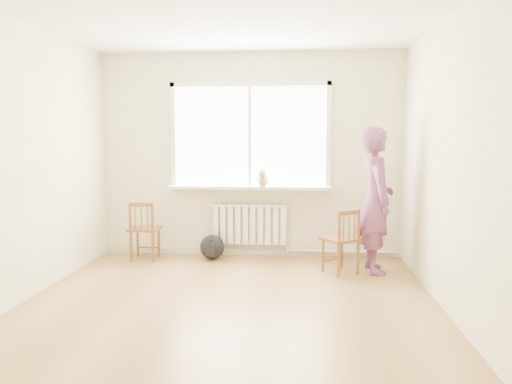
% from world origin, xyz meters
% --- Properties ---
extents(floor, '(4.50, 4.50, 0.00)m').
position_xyz_m(floor, '(0.00, 0.00, 0.00)').
color(floor, '#A07541').
rests_on(floor, ground).
extents(ceiling, '(4.50, 4.50, 0.00)m').
position_xyz_m(ceiling, '(0.00, 0.00, 2.70)').
color(ceiling, white).
rests_on(ceiling, back_wall).
extents(back_wall, '(4.00, 0.01, 2.70)m').
position_xyz_m(back_wall, '(0.00, 2.25, 1.35)').
color(back_wall, '#EFE8BF').
rests_on(back_wall, ground).
extents(window, '(2.12, 0.05, 1.42)m').
position_xyz_m(window, '(0.00, 2.22, 1.66)').
color(window, white).
rests_on(window, back_wall).
extents(windowsill, '(2.15, 0.22, 0.04)m').
position_xyz_m(windowsill, '(0.00, 2.14, 0.93)').
color(windowsill, white).
rests_on(windowsill, back_wall).
extents(radiator, '(1.00, 0.12, 0.55)m').
position_xyz_m(radiator, '(0.00, 2.16, 0.44)').
color(radiator, white).
rests_on(radiator, back_wall).
extents(heating_pipe, '(1.40, 0.04, 0.04)m').
position_xyz_m(heating_pipe, '(1.25, 2.19, 0.08)').
color(heating_pipe, silver).
rests_on(heating_pipe, back_wall).
extents(baseboard, '(4.00, 0.03, 0.08)m').
position_xyz_m(baseboard, '(0.00, 2.23, 0.04)').
color(baseboard, beige).
rests_on(baseboard, ground).
extents(chair_left, '(0.39, 0.37, 0.77)m').
position_xyz_m(chair_left, '(-1.34, 1.82, 0.39)').
color(chair_left, brown).
rests_on(chair_left, floor).
extents(chair_right, '(0.51, 0.51, 0.76)m').
position_xyz_m(chair_right, '(1.17, 1.40, 0.38)').
color(chair_right, brown).
rests_on(chair_right, floor).
extents(person, '(0.47, 0.66, 1.71)m').
position_xyz_m(person, '(1.55, 1.53, 0.85)').
color(person, '#CB4372').
rests_on(person, floor).
extents(cat, '(0.17, 0.38, 0.25)m').
position_xyz_m(cat, '(0.19, 2.06, 1.05)').
color(cat, beige).
rests_on(cat, windowsill).
extents(backpack, '(0.34, 0.27, 0.32)m').
position_xyz_m(backpack, '(-0.47, 1.95, 0.16)').
color(backpack, black).
rests_on(backpack, floor).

